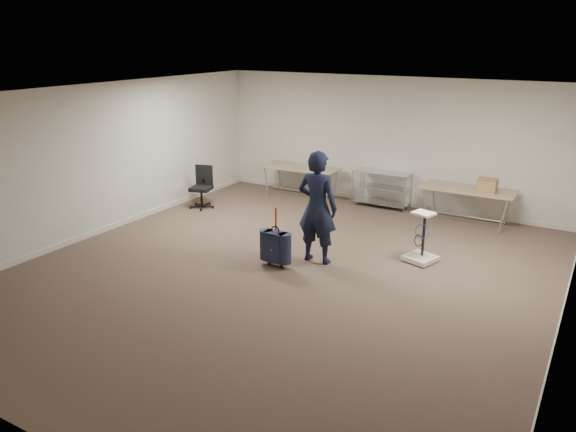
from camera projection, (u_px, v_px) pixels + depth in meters
The scene contains 10 objects.
ground at pixel (284, 272), 8.97m from camera, with size 9.00×9.00×0.00m, color #47392B.
room_shell at pixel (323, 243), 10.09m from camera, with size 8.00×9.00×9.00m.
folding_table_left at pixel (301, 169), 12.92m from camera, with size 1.80×0.75×0.73m.
folding_table_right at pixel (468, 191), 11.10m from camera, with size 1.80×0.75×0.73m.
wire_shelf at pixel (382, 187), 12.29m from camera, with size 1.22×0.47×0.80m.
person at pixel (317, 207), 9.14m from camera, with size 0.69×0.45×1.89m, color black.
suitcase at pixel (275, 247), 9.11m from camera, with size 0.37×0.22×1.00m.
office_chair at pixel (202, 195), 12.31m from camera, with size 0.55×0.55×0.91m.
equipment_cart at pixel (421, 249), 9.35m from camera, with size 0.59×0.59×0.86m.
cardboard_box at pixel (487, 185), 10.79m from camera, with size 0.35×0.27×0.27m, color olive.
Camera 1 is at (4.22, -7.10, 3.62)m, focal length 35.00 mm.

